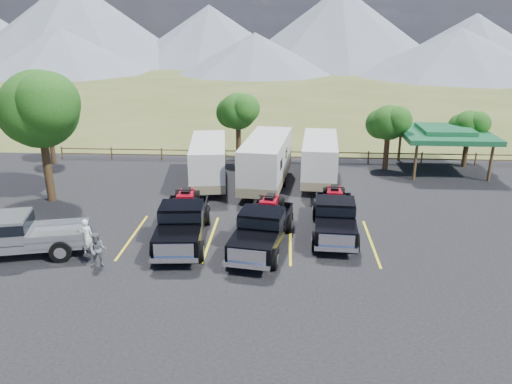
# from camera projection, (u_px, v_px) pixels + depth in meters

# --- Properties ---
(ground) EXTENTS (320.00, 320.00, 0.00)m
(ground) POSITION_uv_depth(u_px,v_px,m) (244.00, 279.00, 21.23)
(ground) COLOR #485423
(ground) RESTS_ON ground
(asphalt_lot) EXTENTS (44.00, 34.00, 0.04)m
(asphalt_lot) POSITION_uv_depth(u_px,v_px,m) (249.00, 248.00, 24.05)
(asphalt_lot) COLOR black
(asphalt_lot) RESTS_ON ground
(stall_lines) EXTENTS (12.12, 5.50, 0.01)m
(stall_lines) POSITION_uv_depth(u_px,v_px,m) (250.00, 239.00, 24.98)
(stall_lines) COLOR yellow
(stall_lines) RESTS_ON asphalt_lot
(tree_big_nw) EXTENTS (5.54, 5.18, 7.84)m
(tree_big_nw) POSITION_uv_depth(u_px,v_px,m) (39.00, 109.00, 28.63)
(tree_big_nw) COLOR #322313
(tree_big_nw) RESTS_ON ground
(tree_ne_a) EXTENTS (3.11, 2.92, 4.76)m
(tree_ne_a) POSITION_uv_depth(u_px,v_px,m) (388.00, 123.00, 35.61)
(tree_ne_a) COLOR #322313
(tree_ne_a) RESTS_ON ground
(tree_ne_b) EXTENTS (2.77, 2.59, 4.27)m
(tree_ne_b) POSITION_uv_depth(u_px,v_px,m) (469.00, 126.00, 36.32)
(tree_ne_b) COLOR #322313
(tree_ne_b) RESTS_ON ground
(tree_north) EXTENTS (3.46, 3.24, 5.25)m
(tree_north) POSITION_uv_depth(u_px,v_px,m) (238.00, 111.00, 38.02)
(tree_north) COLOR #322313
(tree_north) RESTS_ON ground
(tree_nw_small) EXTENTS (2.59, 2.43, 3.85)m
(tree_nw_small) POSITION_uv_depth(u_px,v_px,m) (49.00, 128.00, 37.29)
(tree_nw_small) COLOR #322313
(tree_nw_small) RESTS_ON ground
(rail_fence) EXTENTS (36.12, 0.12, 1.00)m
(rail_fence) POSITION_uv_depth(u_px,v_px,m) (290.00, 155.00, 38.36)
(rail_fence) COLOR brown
(rail_fence) RESTS_ON ground
(pavilion) EXTENTS (6.20, 6.20, 3.22)m
(pavilion) POSITION_uv_depth(u_px,v_px,m) (445.00, 133.00, 35.59)
(pavilion) COLOR brown
(pavilion) RESTS_ON ground
(mountain_range) EXTENTS (209.00, 71.00, 20.00)m
(mountain_range) POSITION_uv_depth(u_px,v_px,m) (249.00, 31.00, 119.03)
(mountain_range) COLOR slate
(mountain_range) RESTS_ON ground
(rig_left) EXTENTS (2.78, 6.83, 2.23)m
(rig_left) POSITION_uv_depth(u_px,v_px,m) (183.00, 220.00, 24.55)
(rig_left) COLOR black
(rig_left) RESTS_ON asphalt_lot
(rig_center) EXTENTS (3.07, 6.70, 2.16)m
(rig_center) POSITION_uv_depth(u_px,v_px,m) (263.00, 226.00, 23.92)
(rig_center) COLOR black
(rig_center) RESTS_ON asphalt_lot
(rig_right) EXTENTS (2.50, 6.38, 2.10)m
(rig_right) POSITION_uv_depth(u_px,v_px,m) (335.00, 214.00, 25.46)
(rig_right) COLOR black
(rig_right) RESTS_ON asphalt_lot
(trailer_left) EXTENTS (3.03, 8.58, 2.96)m
(trailer_left) POSITION_uv_depth(u_px,v_px,m) (208.00, 162.00, 32.73)
(trailer_left) COLOR silver
(trailer_left) RESTS_ON asphalt_lot
(trailer_center) EXTENTS (3.30, 9.49, 3.28)m
(trailer_center) POSITION_uv_depth(u_px,v_px,m) (266.00, 162.00, 32.13)
(trailer_center) COLOR silver
(trailer_center) RESTS_ON asphalt_lot
(trailer_right) EXTENTS (2.68, 8.62, 2.99)m
(trailer_right) POSITION_uv_depth(u_px,v_px,m) (320.00, 160.00, 33.25)
(trailer_right) COLOR silver
(trailer_right) RESTS_ON asphalt_lot
(pickup_silver) EXTENTS (7.01, 3.71, 2.01)m
(pickup_silver) POSITION_uv_depth(u_px,v_px,m) (15.00, 235.00, 22.95)
(pickup_silver) COLOR gray
(pickup_silver) RESTS_ON asphalt_lot
(person_a) EXTENTS (0.66, 0.46, 1.72)m
(person_a) POSITION_uv_depth(u_px,v_px,m) (86.00, 236.00, 23.24)
(person_a) COLOR white
(person_a) RESTS_ON asphalt_lot
(person_b) EXTENTS (0.85, 0.70, 1.59)m
(person_b) POSITION_uv_depth(u_px,v_px,m) (98.00, 250.00, 21.99)
(person_b) COLOR slate
(person_b) RESTS_ON asphalt_lot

